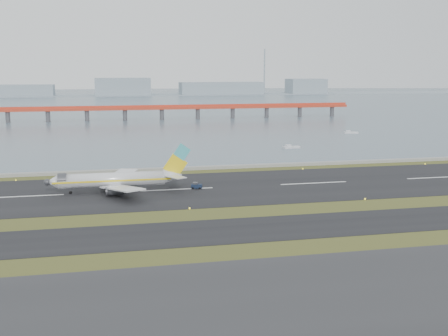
# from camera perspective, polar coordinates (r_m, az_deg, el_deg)

# --- Properties ---
(ground) EXTENTS (1000.00, 1000.00, 0.00)m
(ground) POSITION_cam_1_polar(r_m,az_deg,el_deg) (126.02, -2.98, -5.03)
(ground) COLOR #394318
(ground) RESTS_ON ground
(apron_strip) EXTENTS (1000.00, 50.00, 0.10)m
(apron_strip) POSITION_cam_1_polar(r_m,az_deg,el_deg) (75.44, 4.23, -15.61)
(apron_strip) COLOR #29292C
(apron_strip) RESTS_ON ground
(taxiway_strip) EXTENTS (1000.00, 18.00, 0.10)m
(taxiway_strip) POSITION_cam_1_polar(r_m,az_deg,el_deg) (114.63, -1.98, -6.53)
(taxiway_strip) COLOR black
(taxiway_strip) RESTS_ON ground
(runway_strip) EXTENTS (1000.00, 45.00, 0.10)m
(runway_strip) POSITION_cam_1_polar(r_m,az_deg,el_deg) (154.86, -4.82, -2.20)
(runway_strip) COLOR black
(runway_strip) RESTS_ON ground
(seawall) EXTENTS (1000.00, 2.50, 1.00)m
(seawall) POSITION_cam_1_polar(r_m,az_deg,el_deg) (184.01, -6.08, -0.13)
(seawall) COLOR gray
(seawall) RESTS_ON ground
(bay_water) EXTENTS (1400.00, 800.00, 1.30)m
(bay_water) POSITION_cam_1_polar(r_m,az_deg,el_deg) (581.35, -10.57, 6.59)
(bay_water) COLOR #4E626F
(bay_water) RESTS_ON ground
(red_pier) EXTENTS (260.00, 5.00, 10.20)m
(red_pier) POSITION_cam_1_polar(r_m,az_deg,el_deg) (373.10, -6.35, 6.02)
(red_pier) COLOR red
(red_pier) RESTS_ON ground
(far_shoreline) EXTENTS (1400.00, 80.00, 60.50)m
(far_shoreline) POSITION_cam_1_polar(r_m,az_deg,el_deg) (741.33, -9.97, 7.77)
(far_shoreline) COLOR #8A99A3
(far_shoreline) RESTS_ON ground
(airliner) EXTENTS (38.52, 32.89, 12.80)m
(airliner) POSITION_cam_1_polar(r_m,az_deg,el_deg) (153.37, -10.70, -1.16)
(airliner) COLOR silver
(airliner) RESTS_ON ground
(pushback_tug) EXTENTS (3.24, 2.47, 1.83)m
(pushback_tug) POSITION_cam_1_polar(r_m,az_deg,el_deg) (155.36, -2.81, -1.82)
(pushback_tug) COLOR #131F36
(pushback_tug) RESTS_ON ground
(workboat_near) EXTENTS (7.53, 3.53, 1.76)m
(workboat_near) POSITION_cam_1_polar(r_m,az_deg,el_deg) (236.59, 6.82, 2.12)
(workboat_near) COLOR silver
(workboat_near) RESTS_ON ground
(workboat_far) EXTENTS (7.34, 3.90, 1.70)m
(workboat_far) POSITION_cam_1_polar(r_m,az_deg,el_deg) (297.75, 12.74, 3.54)
(workboat_far) COLOR silver
(workboat_far) RESTS_ON ground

